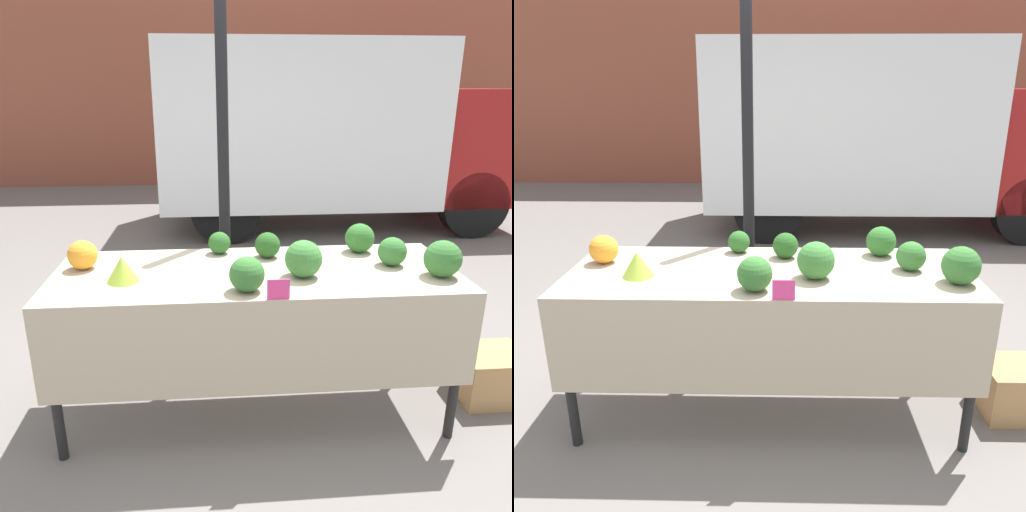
% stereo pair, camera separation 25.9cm
% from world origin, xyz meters
% --- Properties ---
extents(ground_plane, '(40.00, 40.00, 0.00)m').
position_xyz_m(ground_plane, '(0.00, 0.00, 0.00)').
color(ground_plane, slate).
extents(building_facade, '(16.00, 0.60, 4.55)m').
position_xyz_m(building_facade, '(0.00, 7.32, 2.27)').
color(building_facade, brown).
rests_on(building_facade, ground_plane).
extents(tent_pole, '(0.07, 0.07, 2.26)m').
position_xyz_m(tent_pole, '(-0.15, 0.61, 1.13)').
color(tent_pole, black).
rests_on(tent_pole, ground_plane).
extents(parked_truck, '(4.43, 1.88, 2.26)m').
position_xyz_m(parked_truck, '(1.23, 4.00, 1.23)').
color(parked_truck, white).
rests_on(parked_truck, ground_plane).
extents(market_table, '(2.10, 0.79, 0.85)m').
position_xyz_m(market_table, '(0.00, -0.07, 0.74)').
color(market_table, tan).
rests_on(market_table, ground_plane).
extents(orange_cauliflower, '(0.15, 0.15, 0.15)m').
position_xyz_m(orange_cauliflower, '(-0.91, 0.10, 0.92)').
color(orange_cauliflower, orange).
rests_on(orange_cauliflower, market_table).
extents(romanesco_head, '(0.16, 0.16, 0.13)m').
position_xyz_m(romanesco_head, '(-0.67, -0.10, 0.91)').
color(romanesco_head, '#93B238').
rests_on(romanesco_head, market_table).
extents(broccoli_head_0, '(0.13, 0.13, 0.13)m').
position_xyz_m(broccoli_head_0, '(-0.19, 0.30, 0.91)').
color(broccoli_head_0, '#285B23').
rests_on(broccoli_head_0, market_table).
extents(broccoli_head_1, '(0.17, 0.17, 0.17)m').
position_xyz_m(broccoli_head_1, '(0.62, 0.26, 0.93)').
color(broccoli_head_1, '#2D6628').
rests_on(broccoli_head_1, market_table).
extents(broccoli_head_2, '(0.19, 0.19, 0.19)m').
position_xyz_m(broccoli_head_2, '(0.23, -0.11, 0.94)').
color(broccoli_head_2, '#387533').
rests_on(broccoli_head_2, market_table).
extents(broccoli_head_3, '(0.14, 0.14, 0.14)m').
position_xyz_m(broccoli_head_3, '(0.08, 0.21, 0.92)').
color(broccoli_head_3, '#23511E').
rests_on(broccoli_head_3, market_table).
extents(broccoli_head_4, '(0.19, 0.19, 0.19)m').
position_xyz_m(broccoli_head_4, '(0.93, -0.16, 0.94)').
color(broccoli_head_4, '#336B2D').
rests_on(broccoli_head_4, market_table).
extents(broccoli_head_5, '(0.15, 0.15, 0.15)m').
position_xyz_m(broccoli_head_5, '(0.74, 0.02, 0.92)').
color(broccoli_head_5, '#336B2D').
rests_on(broccoli_head_5, market_table).
extents(broccoli_head_6, '(0.17, 0.17, 0.17)m').
position_xyz_m(broccoli_head_6, '(-0.07, -0.27, 0.93)').
color(broccoli_head_6, '#336B2D').
rests_on(broccoli_head_6, market_table).
extents(price_sign, '(0.10, 0.01, 0.10)m').
position_xyz_m(price_sign, '(0.07, -0.38, 0.89)').
color(price_sign, '#E53D84').
rests_on(price_sign, market_table).
extents(produce_crate, '(0.39, 0.34, 0.29)m').
position_xyz_m(produce_crate, '(1.39, -0.00, 0.15)').
color(produce_crate, tan).
rests_on(produce_crate, ground_plane).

